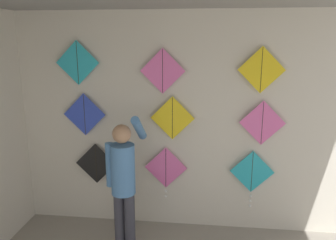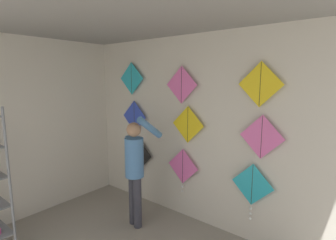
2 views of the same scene
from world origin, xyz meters
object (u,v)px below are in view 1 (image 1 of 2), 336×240
kite_3 (85,115)px  kite_5 (262,123)px  kite_0 (96,164)px  shopkeeper (123,178)px  kite_4 (172,118)px  kite_8 (261,70)px  kite_2 (252,175)px  kite_1 (166,169)px  kite_6 (77,63)px  kite_7 (163,71)px

kite_3 → kite_5: 2.24m
kite_3 → kite_0: bearing=0.0°
shopkeeper → kite_5: bearing=35.9°
shopkeeper → kite_4: size_ratio=3.00×
kite_8 → kite_4: bearing=180.0°
kite_8 → kite_2: bearing=-178.3°
kite_3 → kite_5: bearing=0.0°
kite_1 → kite_3: (-1.05, 0.00, 0.71)m
kite_1 → kite_8: (1.13, 0.00, 1.30)m
kite_6 → kite_7: size_ratio=1.00×
kite_4 → kite_8: kite_8 is taller
kite_0 → kite_3: bearing=180.0°
kite_5 → kite_6: bearing=180.0°
kite_1 → kite_3: bearing=180.0°
shopkeeper → kite_3: 1.07m
kite_8 → kite_5: bearing=0.0°
kite_4 → kite_5: size_ratio=1.00×
shopkeeper → kite_0: size_ratio=3.00×
kite_4 → kite_8: 1.21m
kite_0 → kite_1: (0.94, -0.00, -0.04)m
kite_5 → kite_8: size_ratio=1.00×
shopkeeper → kite_6: kite_6 is taller
kite_4 → kite_5: 1.10m
kite_1 → kite_7: size_ratio=1.25×
kite_4 → kite_6: 1.37m
kite_2 → kite_8: (0.03, 0.00, 1.32)m
kite_1 → kite_2: kite_1 is taller
kite_2 → kite_4: kite_4 is taller
shopkeeper → kite_6: size_ratio=3.00×
kite_7 → kite_4: bearing=0.0°
kite_4 → kite_7: size_ratio=1.00×
shopkeeper → kite_0: bearing=144.8°
kite_1 → kite_4: size_ratio=1.25×
kite_5 → kite_8: bearing=180.0°
kite_2 → kite_0: bearing=180.0°
kite_2 → kite_4: (-1.01, 0.00, 0.71)m
kite_3 → kite_6: 0.66m
kite_0 → kite_1: size_ratio=0.80×
kite_2 → kite_4: size_ratio=1.38×
kite_3 → kite_7: kite_7 is taller
kite_5 → kite_6: size_ratio=1.00×
kite_5 → shopkeeper: bearing=-158.4°
kite_1 → kite_4: 0.69m
kite_7 → kite_8: 1.17m
kite_1 → kite_6: (-1.10, 0.00, 1.36)m
kite_1 → shopkeeper: bearing=-122.7°
kite_8 → kite_6: bearing=180.0°
kite_2 → kite_5: 0.68m
kite_0 → kite_6: (-0.17, 0.00, 1.32)m
kite_5 → kite_2: bearing=-179.3°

